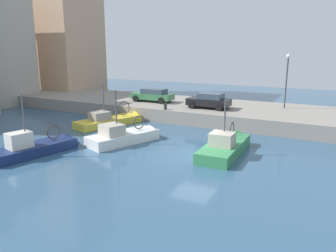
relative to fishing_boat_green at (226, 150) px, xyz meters
name	(u,v)px	position (x,y,z in m)	size (l,w,h in m)	color
water_surface	(194,155)	(-1.64, 1.54, -0.11)	(80.00, 80.00, 0.00)	#335675
quay_wall	(244,114)	(9.86, 1.54, 0.49)	(9.00, 56.00, 1.20)	gray
fishing_boat_green	(226,150)	(0.00, 0.00, 0.00)	(6.61, 2.28, 4.37)	#388951
fishing_boat_yellow	(113,123)	(2.95, 11.32, 0.00)	(6.95, 3.86, 4.52)	gold
fishing_boat_navy	(39,151)	(-5.85, 10.48, 0.01)	(6.35, 2.94, 4.78)	navy
fishing_boat_white	(127,140)	(-1.01, 7.03, 0.01)	(6.21, 3.71, 4.63)	white
parked_car_black	(209,100)	(8.12, 4.33, 1.80)	(2.02, 3.83, 1.39)	black
parked_car_green	(153,95)	(8.93, 10.74, 1.78)	(1.85, 4.34, 1.33)	#387547
mooring_bollard_mid	(165,106)	(5.71, 7.54, 1.36)	(0.28, 0.28, 0.55)	#2D2D33
quay_streetlamp	(287,72)	(11.36, -1.71, 4.34)	(0.36, 0.36, 4.83)	#38383D
waterfront_building_west_mid	(64,14)	(14.74, 27.71, 10.84)	(8.05, 7.59, 21.87)	tan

